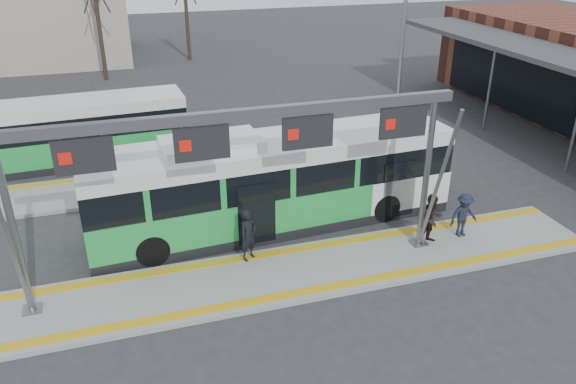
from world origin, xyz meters
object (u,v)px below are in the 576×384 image
(passenger_a, at_px, (248,235))
(passenger_c, at_px, (464,215))
(gantry, at_px, (244,146))
(passenger_b, at_px, (432,219))
(hero_bus, at_px, (273,183))

(passenger_a, relative_size, passenger_c, 1.09)
(gantry, bearing_deg, passenger_b, 0.23)
(passenger_a, xyz_separation_m, passenger_b, (6.00, -0.82, 0.02))
(gantry, distance_m, passenger_b, 7.03)
(passenger_a, relative_size, passenger_b, 0.98)
(hero_bus, height_order, passenger_c, hero_bus)
(gantry, height_order, hero_bus, gantry)
(hero_bus, bearing_deg, passenger_c, -30.65)
(hero_bus, distance_m, passenger_c, 6.61)
(passenger_b, xyz_separation_m, passenger_c, (1.28, 0.08, -0.09))
(passenger_a, height_order, passenger_c, passenger_a)
(gantry, xyz_separation_m, passenger_c, (7.50, 0.10, -3.36))
(gantry, height_order, passenger_b, gantry)
(hero_bus, height_order, passenger_a, hero_bus)
(hero_bus, relative_size, passenger_a, 7.55)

